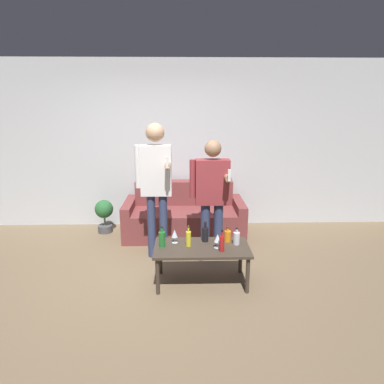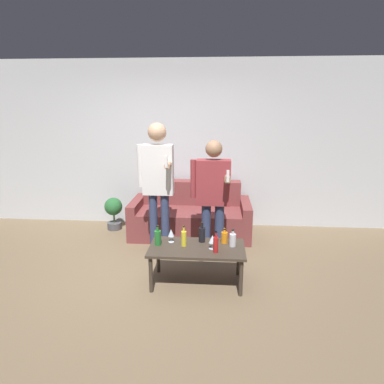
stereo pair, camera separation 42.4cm
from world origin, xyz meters
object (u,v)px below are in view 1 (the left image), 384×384
(coffee_table, at_px, (202,251))
(person_standing_left, at_px, (156,179))
(bottle_orange, at_px, (228,236))
(couch, at_px, (184,216))
(person_standing_right, at_px, (212,192))

(coffee_table, height_order, person_standing_left, person_standing_left)
(coffee_table, distance_m, person_standing_left, 1.13)
(coffee_table, height_order, bottle_orange, bottle_orange)
(couch, bearing_deg, person_standing_left, -114.08)
(bottle_orange, relative_size, person_standing_right, 0.11)
(bottle_orange, bearing_deg, couch, 109.82)
(bottle_orange, bearing_deg, person_standing_right, 106.92)
(couch, distance_m, person_standing_left, 1.19)
(couch, relative_size, person_standing_left, 1.03)
(coffee_table, bearing_deg, person_standing_right, 75.77)
(coffee_table, bearing_deg, person_standing_left, 127.68)
(couch, relative_size, person_standing_right, 1.16)
(coffee_table, xyz_separation_m, bottle_orange, (0.31, 0.14, 0.12))
(coffee_table, distance_m, bottle_orange, 0.36)
(bottle_orange, relative_size, person_standing_left, 0.10)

